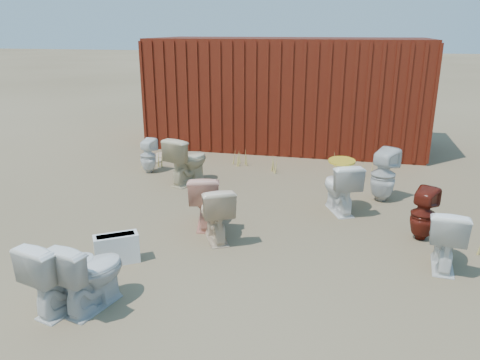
% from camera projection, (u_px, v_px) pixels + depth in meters
% --- Properties ---
extents(ground, '(100.00, 100.00, 0.00)m').
position_uv_depth(ground, '(230.00, 232.00, 6.26)').
color(ground, brown).
rests_on(ground, ground).
extents(shipping_container, '(6.00, 2.40, 2.40)m').
position_uv_depth(shipping_container, '(287.00, 93.00, 10.70)').
color(shipping_container, '#52100D').
rests_on(shipping_container, ground).
extents(toilet_front_a, '(0.58, 0.80, 0.73)m').
position_uv_depth(toilet_front_a, '(91.00, 273.00, 4.49)').
color(toilet_front_a, silver).
rests_on(toilet_front_a, ground).
extents(toilet_front_pink, '(0.58, 0.81, 0.75)m').
position_uv_depth(toilet_front_pink, '(205.00, 200.00, 6.39)').
color(toilet_front_pink, '#E99E86').
rests_on(toilet_front_pink, ground).
extents(toilet_front_c, '(0.60, 0.82, 0.75)m').
position_uv_depth(toilet_front_c, '(63.00, 273.00, 4.47)').
color(toilet_front_c, white).
rests_on(toilet_front_c, ground).
extents(toilet_front_maroon, '(0.42, 0.43, 0.69)m').
position_uv_depth(toilet_front_maroon, '(423.00, 214.00, 5.97)').
color(toilet_front_maroon, '#5F1A10').
rests_on(toilet_front_maroon, ground).
extents(toilet_front_e, '(0.48, 0.75, 0.73)m').
position_uv_depth(toilet_front_e, '(445.00, 237.00, 5.26)').
color(toilet_front_e, white).
rests_on(toilet_front_e, ground).
extents(toilet_back_a, '(0.34, 0.35, 0.65)m').
position_uv_depth(toilet_back_a, '(148.00, 156.00, 8.78)').
color(toilet_back_a, white).
rests_on(toilet_back_a, ground).
extents(toilet_back_beige_left, '(0.70, 0.83, 0.74)m').
position_uv_depth(toilet_back_beige_left, '(215.00, 212.00, 5.96)').
color(toilet_back_beige_left, beige).
rests_on(toilet_back_beige_left, ground).
extents(toilet_back_beige_right, '(0.72, 0.93, 0.84)m').
position_uv_depth(toilet_back_beige_right, '(188.00, 160.00, 8.14)').
color(toilet_back_beige_right, beige).
rests_on(toilet_back_beige_right, ground).
extents(toilet_back_yellowlid, '(0.69, 0.86, 0.77)m').
position_uv_depth(toilet_back_yellowlid, '(340.00, 187.00, 6.87)').
color(toilet_back_yellowlid, white).
rests_on(toilet_back_yellowlid, ground).
extents(toilet_back_e, '(0.53, 0.53, 0.84)m').
position_uv_depth(toilet_back_e, '(383.00, 175.00, 7.29)').
color(toilet_back_e, silver).
rests_on(toilet_back_e, ground).
extents(yellow_lid, '(0.39, 0.49, 0.02)m').
position_uv_depth(yellow_lid, '(342.00, 161.00, 6.75)').
color(yellow_lid, gold).
rests_on(yellow_lid, toilet_back_yellowlid).
extents(loose_tank, '(0.53, 0.45, 0.35)m').
position_uv_depth(loose_tank, '(117.00, 249.00, 5.41)').
color(loose_tank, white).
rests_on(loose_tank, ground).
extents(loose_lid_near, '(0.50, 0.58, 0.02)m').
position_uv_depth(loose_lid_near, '(151.00, 161.00, 9.58)').
color(loose_lid_near, '#C1B38C').
rests_on(loose_lid_near, ground).
extents(loose_lid_far, '(0.50, 0.57, 0.02)m').
position_uv_depth(loose_lid_far, '(163.00, 155.00, 10.03)').
color(loose_lid_far, '#C1AC8C').
rests_on(loose_lid_far, ground).
extents(weed_clump_a, '(0.36, 0.36, 0.29)m').
position_uv_depth(weed_clump_a, '(153.00, 160.00, 9.15)').
color(weed_clump_a, tan).
rests_on(weed_clump_a, ground).
extents(weed_clump_b, '(0.32, 0.32, 0.30)m').
position_uv_depth(weed_clump_b, '(270.00, 164.00, 8.87)').
color(weed_clump_b, tan).
rests_on(weed_clump_b, ground).
extents(weed_clump_c, '(0.36, 0.36, 0.33)m').
position_uv_depth(weed_clump_c, '(366.00, 171.00, 8.38)').
color(weed_clump_c, tan).
rests_on(weed_clump_c, ground).
extents(weed_clump_d, '(0.30, 0.30, 0.29)m').
position_uv_depth(weed_clump_d, '(240.00, 158.00, 9.33)').
color(weed_clump_d, tan).
rests_on(weed_clump_d, ground).
extents(weed_clump_e, '(0.34, 0.34, 0.29)m').
position_uv_depth(weed_clump_e, '(343.00, 160.00, 9.15)').
color(weed_clump_e, tan).
rests_on(weed_clump_e, ground).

